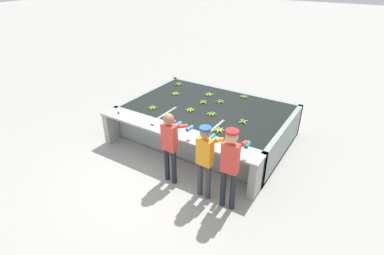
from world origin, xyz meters
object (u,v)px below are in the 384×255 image
(banana_bunch_floating_1, at_px, (153,108))
(banana_bunch_floating_6, at_px, (220,101))
(banana_bunch_floating_7, at_px, (203,102))
(banana_bunch_floating_8, at_px, (175,94))
(banana_bunch_floating_4, at_px, (244,96))
(banana_bunch_floating_0, at_px, (219,130))
(banana_bunch_floating_3, at_px, (243,122))
(banana_bunch_floating_9, at_px, (190,110))
(banana_bunch_ledge_0, at_px, (207,140))
(banana_bunch_floating_2, at_px, (211,114))
(knife_1, at_px, (154,126))
(banana_bunch_floating_5, at_px, (179,84))
(knife_0, at_px, (119,114))
(worker_0, at_px, (171,142))
(worker_2, at_px, (231,161))
(banana_bunch_floating_10, at_px, (209,94))

(banana_bunch_floating_1, relative_size, banana_bunch_floating_6, 1.02)
(banana_bunch_floating_7, distance_m, banana_bunch_floating_8, 1.01)
(banana_bunch_floating_4, height_order, banana_bunch_floating_8, same)
(banana_bunch_floating_0, bearing_deg, banana_bunch_floating_3, 65.81)
(banana_bunch_floating_9, bearing_deg, banana_bunch_floating_4, 62.63)
(banana_bunch_floating_4, distance_m, banana_bunch_floating_6, 0.80)
(banana_bunch_ledge_0, bearing_deg, banana_bunch_floating_6, 109.73)
(banana_bunch_floating_2, bearing_deg, banana_bunch_floating_8, 158.23)
(banana_bunch_floating_0, distance_m, banana_bunch_floating_2, 0.86)
(banana_bunch_floating_6, distance_m, knife_1, 2.21)
(banana_bunch_floating_4, height_order, banana_bunch_floating_5, same)
(banana_bunch_floating_2, height_order, banana_bunch_floating_6, same)
(knife_0, bearing_deg, banana_bunch_floating_9, 39.81)
(banana_bunch_floating_7, xyz_separation_m, banana_bunch_floating_9, (-0.03, -0.62, -0.00))
(banana_bunch_ledge_0, bearing_deg, worker_0, -132.03)
(banana_bunch_floating_7, xyz_separation_m, banana_bunch_floating_8, (-1.00, 0.10, -0.00))
(banana_bunch_floating_1, height_order, banana_bunch_floating_9, same)
(banana_bunch_floating_5, relative_size, knife_0, 0.92)
(worker_0, distance_m, worker_2, 1.42)
(worker_0, relative_size, banana_bunch_floating_2, 5.96)
(banana_bunch_floating_2, xyz_separation_m, knife_1, (-0.84, -1.28, -0.01))
(banana_bunch_floating_2, relative_size, knife_1, 0.80)
(worker_2, height_order, knife_1, worker_2)
(banana_bunch_floating_1, distance_m, banana_bunch_ledge_0, 2.17)
(banana_bunch_floating_6, distance_m, banana_bunch_floating_9, 1.00)
(banana_bunch_floating_0, height_order, knife_0, banana_bunch_floating_0)
(worker_2, height_order, banana_bunch_floating_5, worker_2)
(banana_bunch_ledge_0, distance_m, knife_1, 1.40)
(worker_2, bearing_deg, banana_bunch_floating_8, 140.32)
(banana_bunch_floating_1, relative_size, banana_bunch_floating_10, 1.01)
(banana_bunch_floating_0, distance_m, banana_bunch_floating_8, 2.48)
(worker_2, relative_size, banana_bunch_floating_1, 6.18)
(banana_bunch_floating_0, relative_size, banana_bunch_floating_1, 0.99)
(banana_bunch_floating_1, relative_size, knife_0, 0.94)
(worker_0, height_order, banana_bunch_floating_8, worker_0)
(banana_bunch_floating_5, bearing_deg, banana_bunch_floating_8, -61.74)
(banana_bunch_floating_8, bearing_deg, banana_bunch_floating_5, 118.26)
(banana_bunch_floating_8, bearing_deg, banana_bunch_ledge_0, -40.87)
(banana_bunch_floating_8, bearing_deg, banana_bunch_floating_3, -13.69)
(banana_bunch_floating_1, xyz_separation_m, banana_bunch_floating_7, (0.95, 1.05, 0.00))
(banana_bunch_ledge_0, bearing_deg, banana_bunch_floating_0, 89.22)
(banana_bunch_floating_2, xyz_separation_m, banana_bunch_floating_4, (0.24, 1.51, 0.00))
(banana_bunch_floating_6, xyz_separation_m, banana_bunch_floating_9, (-0.42, -0.91, -0.00))
(banana_bunch_floating_7, bearing_deg, banana_bunch_floating_9, -92.65)
(banana_bunch_floating_0, xyz_separation_m, banana_bunch_floating_1, (-2.07, 0.13, 0.00))
(banana_bunch_floating_1, distance_m, banana_bunch_floating_4, 2.68)
(banana_bunch_ledge_0, bearing_deg, banana_bunch_floating_8, 139.13)
(banana_bunch_floating_3, bearing_deg, worker_2, -73.34)
(knife_0, bearing_deg, banana_bunch_floating_6, 48.81)
(banana_bunch_floating_1, height_order, banana_bunch_floating_3, same)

